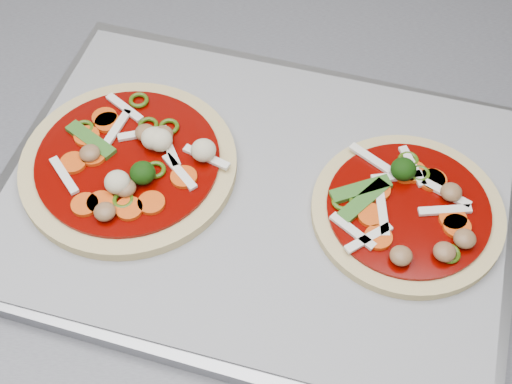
{
  "coord_description": "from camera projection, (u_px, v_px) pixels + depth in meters",
  "views": [
    {
      "loc": [
        -0.59,
        0.84,
        1.46
      ],
      "look_at": [
        -0.58,
        1.22,
        0.93
      ],
      "focal_mm": 50.0,
      "sensor_mm": 36.0,
      "label": 1
    }
  ],
  "objects": [
    {
      "name": "baking_tray",
      "position": [
        256.0,
        197.0,
        0.68
      ],
      "size": [
        0.57,
        0.48,
        0.02
      ],
      "primitive_type": "cube",
      "rotation": [
        0.0,
        0.0,
        -0.29
      ],
      "color": "gray",
      "rests_on": "countertop"
    },
    {
      "name": "parchment",
      "position": [
        256.0,
        192.0,
        0.67
      ],
      "size": [
        0.54,
        0.45,
        0.0
      ],
      "primitive_type": "cube",
      "rotation": [
        0.0,
        0.0,
        -0.27
      ],
      "color": "gray",
      "rests_on": "baking_tray"
    },
    {
      "name": "pizza_left",
      "position": [
        130.0,
        163.0,
        0.68
      ],
      "size": [
        0.22,
        0.22,
        0.04
      ],
      "rotation": [
        0.0,
        0.0,
        0.06
      ],
      "color": "tan",
      "rests_on": "parchment"
    },
    {
      "name": "pizza_right",
      "position": [
        408.0,
        210.0,
        0.65
      ],
      "size": [
        0.25,
        0.25,
        0.03
      ],
      "rotation": [
        0.0,
        0.0,
        -0.61
      ],
      "color": "tan",
      "rests_on": "parchment"
    }
  ]
}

